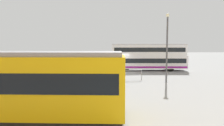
{
  "coord_description": "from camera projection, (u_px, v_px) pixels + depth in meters",
  "views": [
    {
      "loc": [
        2.57,
        26.55,
        3.54
      ],
      "look_at": [
        1.45,
        5.14,
        1.69
      ],
      "focal_mm": 32.0,
      "sensor_mm": 36.0,
      "label": 1
    }
  ],
  "objects": [
    {
      "name": "ground_plane",
      "position": [
        121.0,
        72.0,
        26.86
      ],
      "size": [
        160.0,
        160.0,
        0.0
      ],
      "primitive_type": "plane",
      "color": "gray"
    },
    {
      "name": "street_lamp",
      "position": [
        167.0,
        42.0,
        19.07
      ],
      "size": [
        0.36,
        0.36,
        6.6
      ],
      "color": "#4C4C51",
      "rests_on": "ground"
    },
    {
      "name": "double_decker_bus",
      "position": [
        148.0,
        57.0,
        28.6
      ],
      "size": [
        10.77,
        3.21,
        3.78
      ],
      "color": "white",
      "rests_on": "ground"
    },
    {
      "name": "info_sign",
      "position": [
        63.0,
        66.0,
        19.35
      ],
      "size": [
        1.25,
        0.35,
        2.3
      ],
      "color": "slate",
      "rests_on": "ground"
    },
    {
      "name": "pedestrian_railing",
      "position": [
        104.0,
        74.0,
        19.96
      ],
      "size": [
        7.91,
        0.85,
        1.08
      ],
      "color": "gray",
      "rests_on": "ground"
    },
    {
      "name": "pedestrian_near_railing",
      "position": [
        97.0,
        70.0,
        21.09
      ],
      "size": [
        0.38,
        0.38,
        1.78
      ],
      "color": "#33384C",
      "rests_on": "ground"
    },
    {
      "name": "pedestrian_crossing",
      "position": [
        122.0,
        73.0,
        19.4
      ],
      "size": [
        0.37,
        0.37,
        1.62
      ],
      "color": "black",
      "rests_on": "ground"
    }
  ]
}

